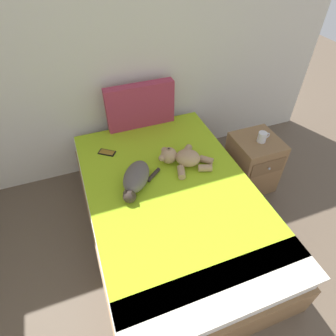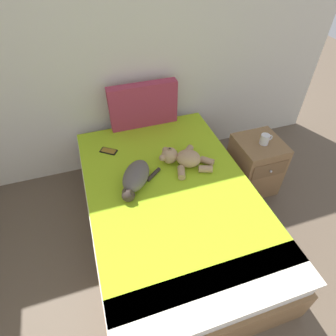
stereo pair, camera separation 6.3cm
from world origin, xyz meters
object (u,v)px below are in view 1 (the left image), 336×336
Objects in this scene: bed at (171,211)px; cell_phone at (107,152)px; cat at (136,179)px; patterned_cushion at (140,106)px; mug at (262,137)px; nightstand at (252,163)px; teddy_bear at (182,158)px.

cell_phone is (-0.38, 0.62, 0.27)m from bed.
cat is at bearing 148.48° from bed.
cell_phone is at bearing -142.98° from patterned_cushion.
cat reaches higher than mug.
bed is 1.00m from nightstand.
patterned_cushion is (0.03, 0.94, 0.48)m from bed.
cell_phone reaches higher than bed.
bed is 0.78m from cell_phone.
teddy_bear reaches higher than mug.
teddy_bear reaches higher than bed.
cat is 3.38× the size of mug.
cat is (-0.24, 0.15, 0.34)m from bed.
mug is (1.22, 0.10, 0.01)m from cat.
cat is 0.50m from cell_phone.
cat is (-0.28, -0.79, -0.15)m from patterned_cushion.
nightstand is 4.69× the size of mug.
cat reaches higher than nightstand.
teddy_bear is 2.81× the size of cell_phone.
teddy_bear is (0.44, 0.11, -0.01)m from cat.
cat is 0.89× the size of teddy_bear.
cat is at bearing -109.41° from patterned_cushion.
patterned_cushion is at bearing 103.25° from teddy_bear.
cell_phone is at bearing 164.70° from mug.
patterned_cushion is 5.50× the size of mug.
bed is 3.57× the size of nightstand.
mug is (0.94, -0.69, -0.13)m from patterned_cushion.
bed is 4.94× the size of cat.
mug is at bearing -15.30° from cell_phone.
bed is at bearing -164.43° from nightstand.
nightstand is at bearing 0.80° from teddy_bear.
nightstand is at bearing -35.78° from patterned_cushion.
cell_phone is at bearing 147.85° from teddy_bear.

